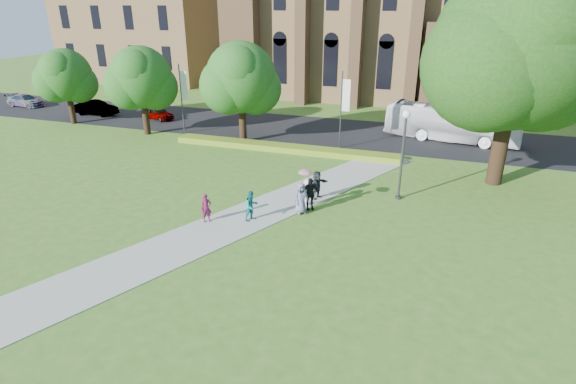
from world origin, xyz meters
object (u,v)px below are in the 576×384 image
(car_0, at_px, (158,113))
(pedestrian_0, at_px, (206,208))
(tour_coach, at_px, (452,123))
(car_1, at_px, (96,108))
(streetlamp, at_px, (403,145))
(large_tree, at_px, (519,46))
(car_2, at_px, (25,100))

(car_0, height_order, pedestrian_0, pedestrian_0)
(tour_coach, relative_size, car_1, 2.41)
(tour_coach, bearing_deg, streetlamp, 178.41)
(car_1, relative_size, pedestrian_0, 2.93)
(streetlamp, bearing_deg, tour_coach, 78.63)
(tour_coach, distance_m, pedestrian_0, 23.49)
(tour_coach, xyz_separation_m, car_1, (-34.56, -1.78, -0.76))
(streetlamp, bearing_deg, large_tree, 39.29)
(pedestrian_0, bearing_deg, streetlamp, -6.97)
(streetlamp, distance_m, tour_coach, 14.21)
(car_0, bearing_deg, streetlamp, -99.01)
(large_tree, height_order, car_0, large_tree)
(car_0, bearing_deg, car_1, 111.33)
(pedestrian_0, bearing_deg, car_1, 98.90)
(car_0, height_order, car_1, car_1)
(tour_coach, xyz_separation_m, car_2, (-45.15, -0.73, -0.85))
(streetlamp, distance_m, car_2, 44.43)
(large_tree, height_order, pedestrian_0, large_tree)
(car_2, bearing_deg, pedestrian_0, -116.98)
(large_tree, bearing_deg, pedestrian_0, -143.37)
(car_1, bearing_deg, streetlamp, -110.83)
(car_1, xyz_separation_m, pedestrian_0, (22.62, -18.44, 0.05))
(tour_coach, height_order, pedestrian_0, tour_coach)
(tour_coach, bearing_deg, car_1, 102.73)
(large_tree, distance_m, car_2, 49.24)
(tour_coach, bearing_deg, pedestrian_0, 159.22)
(car_2, distance_m, pedestrian_0, 38.51)
(pedestrian_0, bearing_deg, car_0, 87.64)
(car_0, distance_m, car_2, 17.63)
(pedestrian_0, bearing_deg, large_tree, -5.28)
(tour_coach, bearing_deg, car_2, 100.71)
(large_tree, bearing_deg, car_0, 165.22)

